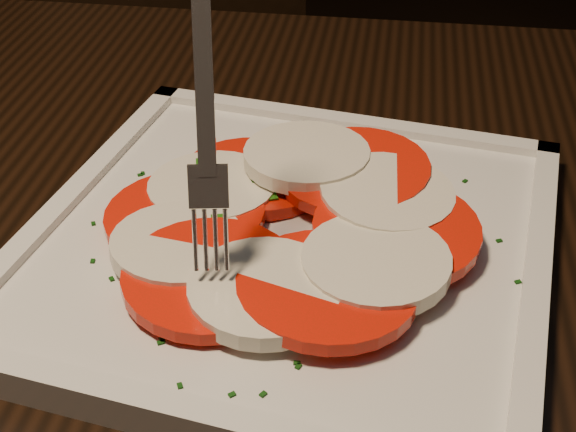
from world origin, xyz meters
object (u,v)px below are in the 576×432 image
Objects in this scene: table at (222,364)px; plate at (288,246)px; fork at (206,86)px; chair at (197,77)px.

plate is at bearing -2.56° from table.
table is 7.23× the size of fork.
table is at bearing 97.58° from fork.
fork is at bearing -149.88° from plate.
plate is (0.05, -0.00, 0.11)m from table.
fork reaches higher than table.
chair is at bearing 99.11° from table.
chair is at bearing 102.73° from plate.
chair is 3.01× the size of plate.
chair is at bearing 95.40° from fork.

